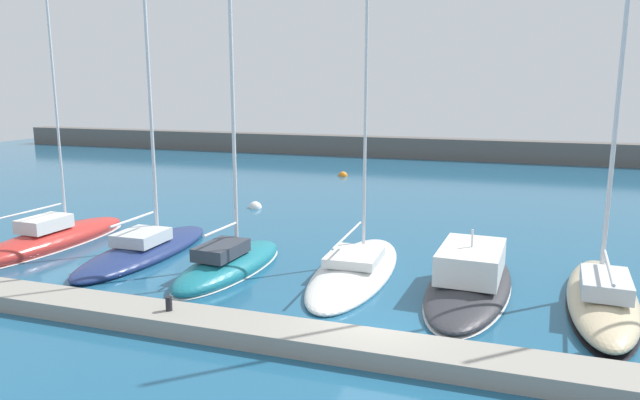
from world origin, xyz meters
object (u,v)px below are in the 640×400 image
(sailboat_red_nearest, at_px, (51,239))
(sailboat_white_fourth, at_px, (355,268))
(sailboat_navy_second, at_px, (145,248))
(mooring_buoy_white, at_px, (255,208))
(sailboat_sand_sixth, at_px, (602,294))
(motorboat_charcoal_fifth, at_px, (470,279))
(mooring_buoy_orange, at_px, (343,176))
(sailboat_teal_third, at_px, (229,264))
(dock_bollard, at_px, (169,304))

(sailboat_red_nearest, relative_size, sailboat_white_fourth, 0.99)
(sailboat_navy_second, height_order, mooring_buoy_white, sailboat_navy_second)
(sailboat_navy_second, height_order, sailboat_sand_sixth, sailboat_sand_sixth)
(sailboat_navy_second, height_order, motorboat_charcoal_fifth, sailboat_navy_second)
(mooring_buoy_orange, bearing_deg, motorboat_charcoal_fifth, -63.75)
(sailboat_red_nearest, distance_m, sailboat_teal_third, 9.42)
(sailboat_navy_second, distance_m, sailboat_sand_sixth, 18.10)
(sailboat_white_fourth, distance_m, mooring_buoy_orange, 24.97)
(motorboat_charcoal_fifth, relative_size, dock_bollard, 20.52)
(sailboat_white_fourth, relative_size, mooring_buoy_white, 20.49)
(sailboat_red_nearest, bearing_deg, sailboat_white_fourth, -84.71)
(motorboat_charcoal_fifth, height_order, mooring_buoy_orange, motorboat_charcoal_fifth)
(dock_bollard, bearing_deg, sailboat_white_fourth, 59.49)
(sailboat_teal_third, xyz_separation_m, dock_bollard, (0.84, -5.50, 0.45))
(sailboat_navy_second, bearing_deg, motorboat_charcoal_fifth, -90.65)
(sailboat_teal_third, height_order, motorboat_charcoal_fifth, sailboat_teal_third)
(motorboat_charcoal_fifth, height_order, mooring_buoy_white, motorboat_charcoal_fifth)
(sailboat_white_fourth, height_order, sailboat_sand_sixth, sailboat_sand_sixth)
(sailboat_navy_second, distance_m, mooring_buoy_orange, 24.34)
(mooring_buoy_orange, distance_m, mooring_buoy_white, 13.76)
(dock_bollard, bearing_deg, sailboat_navy_second, 130.23)
(mooring_buoy_white, bearing_deg, sailboat_red_nearest, -115.73)
(sailboat_sand_sixth, height_order, mooring_buoy_white, sailboat_sand_sixth)
(sailboat_red_nearest, relative_size, mooring_buoy_white, 20.20)
(sailboat_navy_second, xyz_separation_m, mooring_buoy_white, (0.33, 10.59, -0.32))
(sailboat_teal_third, height_order, dock_bollard, sailboat_teal_third)
(sailboat_navy_second, bearing_deg, sailboat_teal_third, -100.88)
(sailboat_teal_third, bearing_deg, dock_bollard, -167.89)
(sailboat_navy_second, xyz_separation_m, sailboat_sand_sixth, (18.09, -0.29, 0.14))
(sailboat_teal_third, bearing_deg, sailboat_sand_sixth, -84.24)
(sailboat_red_nearest, bearing_deg, motorboat_charcoal_fifth, -87.00)
(sailboat_teal_third, relative_size, sailboat_sand_sixth, 0.67)
(sailboat_white_fourth, relative_size, motorboat_charcoal_fifth, 1.79)
(sailboat_navy_second, bearing_deg, sailboat_white_fourth, -87.53)
(sailboat_navy_second, relative_size, sailboat_white_fourth, 0.96)
(mooring_buoy_orange, bearing_deg, sailboat_white_fourth, -72.33)
(motorboat_charcoal_fifth, distance_m, mooring_buoy_white, 17.16)
(sailboat_teal_third, xyz_separation_m, sailboat_white_fourth, (4.85, 1.31, -0.09))
(dock_bollard, bearing_deg, sailboat_red_nearest, 149.17)
(sailboat_red_nearest, distance_m, dock_bollard, 11.93)
(sailboat_white_fourth, height_order, mooring_buoy_orange, sailboat_white_fourth)
(sailboat_teal_third, relative_size, mooring_buoy_white, 14.36)
(sailboat_white_fourth, relative_size, dock_bollard, 36.71)
(sailboat_navy_second, relative_size, sailboat_sand_sixth, 0.91)
(sailboat_white_fourth, xyz_separation_m, dock_bollard, (-4.01, -6.81, 0.54))
(sailboat_red_nearest, distance_m, mooring_buoy_white, 12.01)
(motorboat_charcoal_fifth, bearing_deg, sailboat_white_fourth, 86.12)
(sailboat_teal_third, height_order, sailboat_white_fourth, sailboat_white_fourth)
(sailboat_sand_sixth, xyz_separation_m, mooring_buoy_white, (-17.76, 10.88, -0.46))
(mooring_buoy_white, bearing_deg, sailboat_white_fourth, -48.22)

